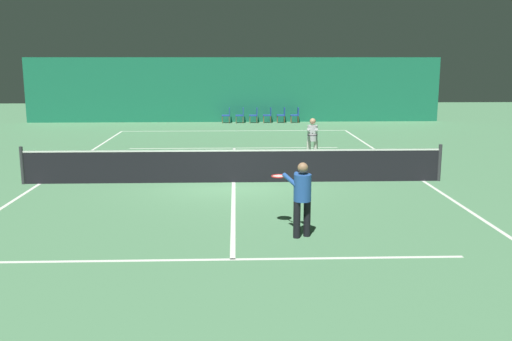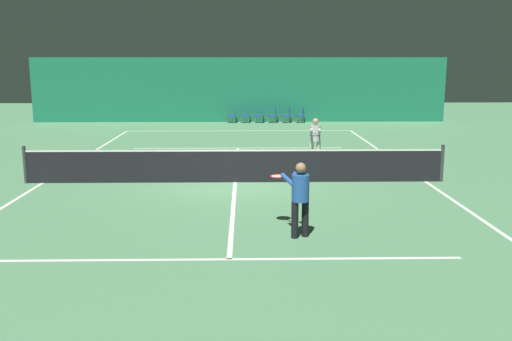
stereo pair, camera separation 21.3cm
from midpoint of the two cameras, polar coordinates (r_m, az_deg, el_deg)
The scene contains 17 objects.
ground_plane at distance 16.36m, azimuth -2.62°, elevation -1.19°, with size 60.00×60.00×0.00m, color #4C7F56.
backdrop_curtain at distance 32.00m, azimuth -2.38°, elevation 8.06°, with size 23.00×0.12×3.56m.
court_line_baseline_far at distance 28.10m, azimuth -2.40°, elevation 3.99°, with size 11.00×0.10×0.00m.
court_line_service_far at distance 22.65m, azimuth -2.47°, elevation 2.26°, with size 8.25×0.10×0.00m.
court_line_service_near at distance 10.19m, azimuth -2.96°, elevation -8.87°, with size 8.25×0.10×0.00m.
court_line_sideline_left at distance 17.31m, azimuth -21.15°, elevation -1.25°, with size 0.10×23.80×0.00m.
court_line_sideline_right at distance 17.20m, azimuth 16.03°, elevation -1.00°, with size 0.10×23.80×0.00m.
court_line_centre at distance 16.35m, azimuth -2.62°, elevation -1.19°, with size 0.10×12.80×0.00m.
tennis_net at distance 16.25m, azimuth -2.64°, elevation 0.56°, with size 12.00×0.10×1.07m.
player_near at distance 11.25m, azimuth 3.99°, elevation -2.30°, with size 0.85×1.30×1.51m.
player_far at distance 19.41m, azimuth 5.35°, elevation 3.36°, with size 0.51×1.32×1.51m.
courtside_chair_0 at distance 31.55m, azimuth -3.10°, elevation 5.65°, with size 0.44×0.44×0.84m.
courtside_chair_1 at distance 31.55m, azimuth -1.71°, elevation 5.66°, with size 0.44×0.44×0.84m.
courtside_chair_2 at distance 31.56m, azimuth -0.32°, elevation 5.66°, with size 0.44×0.44×0.84m.
courtside_chair_3 at distance 31.59m, azimuth 1.06°, elevation 5.67°, with size 0.44×0.44×0.84m.
courtside_chair_4 at distance 31.64m, azimuth 2.44°, elevation 5.67°, with size 0.44×0.44×0.84m.
courtside_chair_5 at distance 31.71m, azimuth 3.82°, elevation 5.66°, with size 0.44×0.44×0.84m.
Camera 1 is at (0.07, -15.98, 3.48)m, focal length 40.00 mm.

